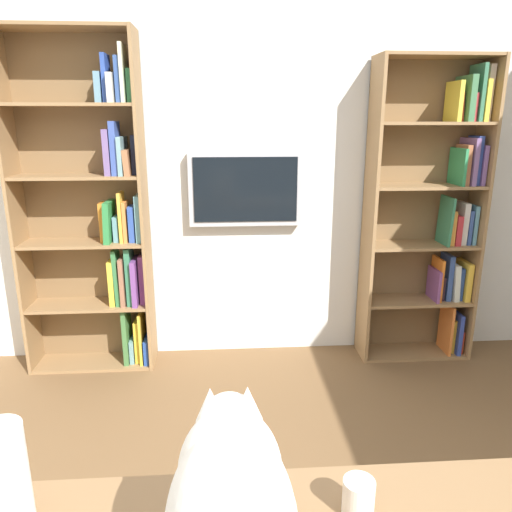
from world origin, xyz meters
The scene contains 7 objects.
wall_back centered at (0.00, -2.23, 1.35)m, with size 4.52×0.06×2.70m, color silver.
bookshelf_left centered at (-1.25, -2.06, 1.06)m, with size 0.78×0.28×2.08m.
bookshelf_right centered at (1.06, -2.06, 1.08)m, with size 0.84×0.28×2.22m.
wall_mounted_tv centered at (0.07, -2.15, 1.23)m, with size 0.77×0.07×0.51m.
cat centered at (0.22, 0.37, 0.94)m, with size 0.28×0.56×0.40m.
paper_towel_roll centered at (0.75, 0.17, 0.87)m, with size 0.11×0.11×0.28m, color white.
coffee_mug centered at (-0.09, 0.19, 0.78)m, with size 0.08×0.08×0.10m, color white.
Camera 1 is at (0.23, 1.16, 1.68)m, focal length 33.94 mm.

